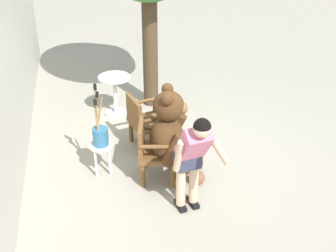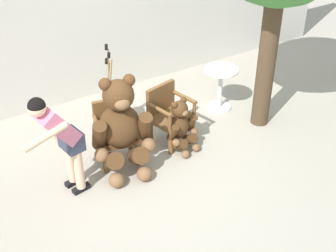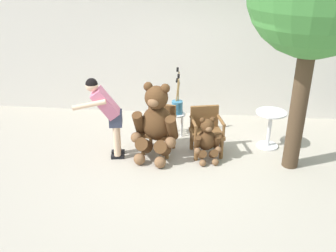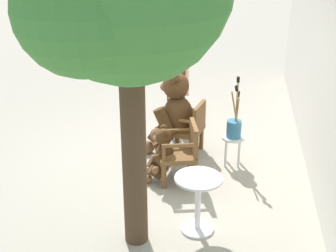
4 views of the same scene
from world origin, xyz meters
The scene contains 10 objects.
ground_plane centered at (0.00, 0.00, 0.00)m, with size 60.00×60.00×0.00m, color #A8A091.
back_wall centered at (0.00, 2.40, 1.40)m, with size 10.00×0.16×2.80m, color beige.
wooden_chair_left centered at (-0.43, 0.49, 0.46)m, with size 0.65×0.62×0.86m.
wooden_chair_right centered at (0.43, 0.49, 0.46)m, with size 0.67×0.64×0.86m.
teddy_bear_large centered at (-0.46, 0.24, 0.68)m, with size 0.86×0.85×1.38m.
teddy_bear_small centered at (0.45, 0.21, 0.40)m, with size 0.51×0.51×0.81m.
person_visitor centered at (-1.30, 0.16, 0.89)m, with size 0.79×0.57×1.49m.
white_stool centered at (-0.16, 1.20, 0.36)m, with size 0.34×0.34×0.46m.
brush_bucket centered at (-0.16, 1.20, 0.63)m, with size 0.22×0.22×0.94m.
round_side_table centered at (1.61, 0.84, 0.45)m, with size 0.56×0.56×0.72m.
Camera 2 is at (-2.56, -4.43, 4.07)m, focal length 50.00 mm.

